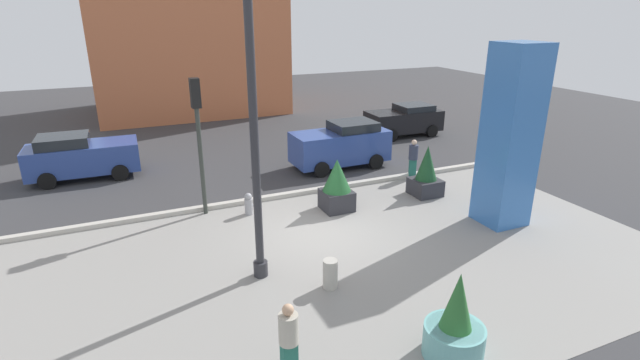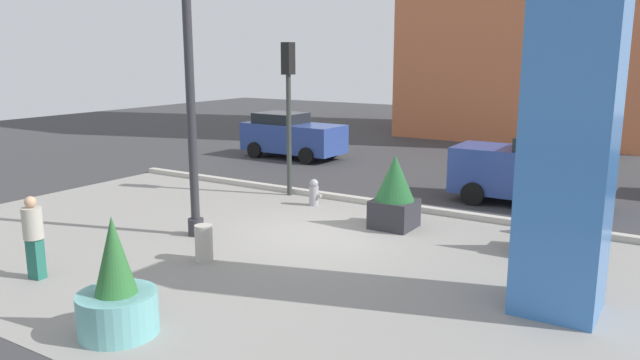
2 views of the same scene
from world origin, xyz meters
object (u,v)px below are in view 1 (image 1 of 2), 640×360
at_px(traffic_light_far_side, 198,125).
at_px(lamp_post, 254,132).
at_px(car_passing_lane, 341,145).
at_px(potted_plant_curbside, 426,174).
at_px(car_curb_east, 404,120).
at_px(car_far_lane, 81,156).
at_px(concrete_bollard, 330,274).
at_px(potted_plant_mid_plaza, 455,328).
at_px(art_pillar_blue, 510,137).
at_px(pedestrian_on_sidewalk, 413,157).
at_px(potted_plant_near_right, 337,185).
at_px(pedestrian_crossing, 289,338).
at_px(fire_hydrant, 249,204).

bearing_deg(traffic_light_far_side, lamp_post, -83.40).
bearing_deg(car_passing_lane, potted_plant_curbside, -72.18).
bearing_deg(car_curb_east, car_far_lane, -177.97).
xyz_separation_m(car_passing_lane, car_far_lane, (-10.03, 2.88, -0.07)).
bearing_deg(traffic_light_far_side, concrete_bollard, -71.57).
height_order(concrete_bollard, car_curb_east, car_curb_east).
xyz_separation_m(potted_plant_curbside, car_far_lane, (-11.38, 7.06, 0.09)).
distance_m(car_passing_lane, car_curb_east, 6.42).
relative_size(concrete_bollard, car_passing_lane, 0.18).
height_order(potted_plant_mid_plaza, car_passing_lane, car_passing_lane).
height_order(lamp_post, potted_plant_curbside, lamp_post).
distance_m(art_pillar_blue, pedestrian_on_sidewalk, 4.96).
xyz_separation_m(potted_plant_mid_plaza, pedestrian_on_sidewalk, (5.17, 9.00, 0.24)).
distance_m(potted_plant_curbside, concrete_bollard, 7.08).
bearing_deg(car_curb_east, pedestrian_on_sidewalk, -120.51).
relative_size(potted_plant_near_right, potted_plant_mid_plaza, 0.97).
xyz_separation_m(potted_plant_curbside, potted_plant_mid_plaza, (-4.54, -7.26, -0.18)).
relative_size(traffic_light_far_side, car_far_lane, 1.07).
distance_m(potted_plant_mid_plaza, traffic_light_far_side, 9.64).
bearing_deg(potted_plant_mid_plaza, car_passing_lane, 74.37).
distance_m(art_pillar_blue, car_far_lane, 15.81).
bearing_deg(concrete_bollard, potted_plant_near_right, 62.40).
distance_m(art_pillar_blue, car_curb_east, 11.12).
relative_size(car_passing_lane, pedestrian_on_sidewalk, 2.60).
bearing_deg(traffic_light_far_side, art_pillar_blue, -27.58).
bearing_deg(potted_plant_curbside, art_pillar_blue, -74.27).
distance_m(lamp_post, potted_plant_near_right, 5.49).
distance_m(car_passing_lane, car_far_lane, 10.44).
xyz_separation_m(car_passing_lane, pedestrian_on_sidewalk, (1.97, -2.44, -0.10)).
xyz_separation_m(potted_plant_near_right, pedestrian_crossing, (-4.15, -6.63, -0.00)).
xyz_separation_m(potted_plant_mid_plaza, traffic_light_far_side, (-3.08, 8.82, 2.37)).
bearing_deg(car_curb_east, fire_hydrant, -147.19).
bearing_deg(car_far_lane, fire_hydrant, -50.73).
relative_size(fire_hydrant, car_passing_lane, 0.18).
bearing_deg(car_passing_lane, art_pillar_blue, -73.02).
xyz_separation_m(car_curb_east, pedestrian_on_sidewalk, (-3.46, -5.87, 0.03)).
relative_size(art_pillar_blue, pedestrian_crossing, 3.50).
distance_m(lamp_post, car_curb_east, 15.64).
relative_size(lamp_post, car_far_lane, 1.85).
bearing_deg(concrete_bollard, traffic_light_far_side, 108.43).
bearing_deg(concrete_bollard, pedestrian_on_sidewalk, 42.74).
xyz_separation_m(potted_plant_curbside, traffic_light_far_side, (-7.63, 1.56, 2.19)).
bearing_deg(traffic_light_far_side, potted_plant_mid_plaza, -70.74).
bearing_deg(fire_hydrant, car_curb_east, 32.81).
xyz_separation_m(lamp_post, art_pillar_blue, (7.91, 0.08, -0.99)).
bearing_deg(fire_hydrant, potted_plant_curbside, -8.01).
bearing_deg(potted_plant_mid_plaza, car_far_lane, 115.51).
distance_m(potted_plant_near_right, traffic_light_far_side, 4.85).
bearing_deg(traffic_light_far_side, pedestrian_crossing, -90.33).
bearing_deg(potted_plant_near_right, concrete_bollard, -117.60).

